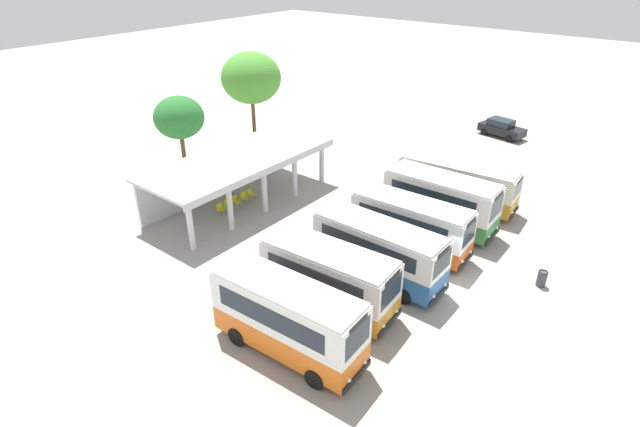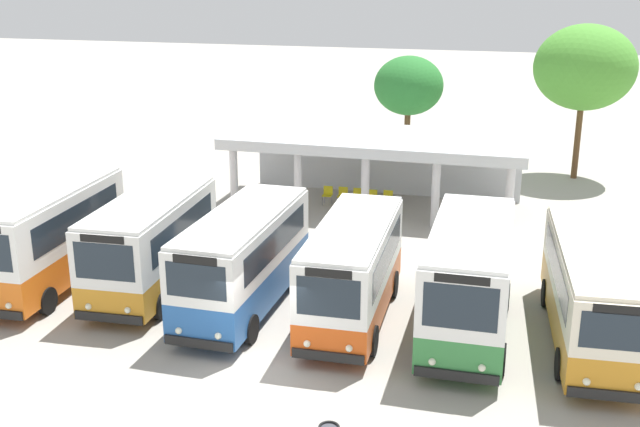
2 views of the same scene
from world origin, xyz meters
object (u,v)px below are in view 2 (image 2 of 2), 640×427
city_bus_nearest_orange (50,234)px  waiting_chair_fifth_seat (388,198)px  city_bus_far_end_green (594,289)px  waiting_chair_second_from_end (343,194)px  waiting_chair_fourth_seat (372,197)px  waiting_chair_end_by_column (328,194)px  waiting_chair_middle_seat (357,196)px  city_bus_second_in_row (151,241)px  city_bus_fifth_blue (469,277)px  city_bus_middle_cream (243,257)px  city_bus_fourth_amber (353,268)px

city_bus_nearest_orange → waiting_chair_fifth_seat: city_bus_nearest_orange is taller
city_bus_far_end_green → waiting_chair_second_from_end: bearing=132.0°
city_bus_nearest_orange → waiting_chair_fourth_seat: 15.00m
waiting_chair_end_by_column → waiting_chair_middle_seat: (1.44, 0.04, 0.00)m
city_bus_second_in_row → waiting_chair_fifth_seat: 13.08m
waiting_chair_fourth_seat → waiting_chair_fifth_seat: 0.72m
city_bus_fifth_blue → waiting_chair_fourth_seat: (-5.43, 12.02, -1.38)m
waiting_chair_second_from_end → city_bus_middle_cream: bearing=-91.3°
waiting_chair_second_from_end → waiting_chair_fifth_seat: (2.15, -0.01, 0.00)m
city_bus_far_end_green → waiting_chair_middle_seat: 15.18m
city_bus_middle_cream → city_bus_fifth_blue: size_ratio=1.03×
city_bus_middle_cream → city_bus_far_end_green: city_bus_middle_cream is taller
waiting_chair_fourth_seat → waiting_chair_fifth_seat: bearing=6.3°
city_bus_fourth_amber → city_bus_far_end_green: city_bus_fourth_amber is taller
city_bus_nearest_orange → city_bus_second_in_row: 3.62m
city_bus_fifth_blue → city_bus_far_end_green: (3.58, 0.51, -0.19)m
city_bus_fifth_blue → waiting_chair_fifth_seat: bearing=111.3°
waiting_chair_end_by_column → city_bus_far_end_green: bearing=-46.0°
city_bus_fifth_blue → waiting_chair_end_by_column: bearing=122.2°
city_bus_second_in_row → waiting_chair_end_by_column: 12.00m
waiting_chair_middle_seat → city_bus_nearest_orange: bearing=-124.0°
city_bus_fourth_amber → waiting_chair_fifth_seat: (-1.14, 12.02, -1.24)m
city_bus_second_in_row → waiting_chair_end_by_column: size_ratio=8.07×
city_bus_fifth_blue → waiting_chair_end_by_column: size_ratio=8.27×
city_bus_nearest_orange → city_bus_second_in_row: size_ratio=1.03×
city_bus_second_in_row → waiting_chair_end_by_column: (3.14, 11.51, -1.29)m
city_bus_fourth_amber → city_bus_far_end_green: (7.15, 0.42, -0.06)m
city_bus_second_in_row → city_bus_fifth_blue: city_bus_fifth_blue is taller
city_bus_second_in_row → waiting_chair_second_from_end: city_bus_second_in_row is taller
city_bus_fourth_amber → waiting_chair_end_by_column: 12.70m
city_bus_middle_cream → waiting_chair_fifth_seat: size_ratio=8.49×
city_bus_fourth_amber → waiting_chair_end_by_column: size_ratio=8.24×
waiting_chair_end_by_column → waiting_chair_fourth_seat: size_ratio=1.00×
city_bus_second_in_row → waiting_chair_middle_seat: (4.58, 11.55, -1.29)m
city_bus_fifth_blue → city_bus_far_end_green: bearing=8.1°
city_bus_nearest_orange → city_bus_second_in_row: bearing=8.6°
city_bus_second_in_row → waiting_chair_end_by_column: bearing=74.7°
city_bus_second_in_row → city_bus_far_end_green: 14.31m
city_bus_fifth_blue → waiting_chair_fifth_seat: size_ratio=8.27×
waiting_chair_second_from_end → waiting_chair_fourth_seat: 1.44m
city_bus_nearest_orange → city_bus_fourth_amber: bearing=0.4°
city_bus_far_end_green → waiting_chair_end_by_column: bearing=134.0°
city_bus_nearest_orange → city_bus_fourth_amber: 10.73m
waiting_chair_end_by_column → city_bus_nearest_orange: bearing=-119.1°
city_bus_fifth_blue → waiting_chair_second_from_end: city_bus_fifth_blue is taller
city_bus_fourth_amber → city_bus_far_end_green: 7.17m
city_bus_far_end_green → waiting_chair_second_from_end: (-10.45, 11.60, -1.18)m
city_bus_second_in_row → city_bus_far_end_green: bearing=-0.2°
city_bus_nearest_orange → waiting_chair_middle_seat: 14.65m
city_bus_fourth_amber → waiting_chair_second_from_end: size_ratio=8.24×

